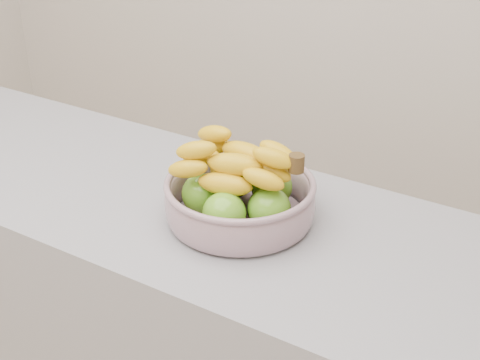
# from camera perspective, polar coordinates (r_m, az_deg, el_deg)

# --- Properties ---
(counter) EXTENTS (2.00, 0.60, 0.90)m
(counter) POSITION_cam_1_polar(r_m,az_deg,el_deg) (1.92, -8.22, -12.17)
(counter) COLOR gray
(counter) RESTS_ON ground
(fruit_bowl) EXTENTS (0.33, 0.33, 0.19)m
(fruit_bowl) POSITION_cam_1_polar(r_m,az_deg,el_deg) (1.47, -0.02, -1.29)
(fruit_bowl) COLOR #AAB5CD
(fruit_bowl) RESTS_ON counter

